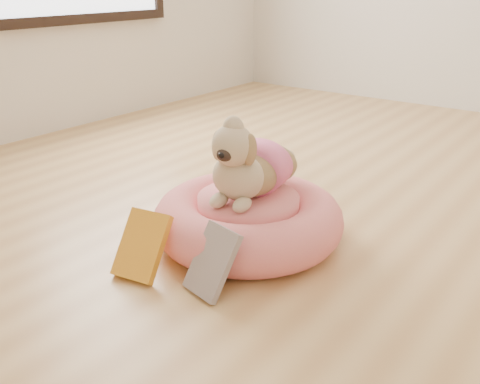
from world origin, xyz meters
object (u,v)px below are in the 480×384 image
Objects in this scene: pet_bed at (248,219)px; book_yellow at (142,245)px; dog at (249,152)px; book_white at (212,262)px.

book_yellow is (-0.14, -0.40, 0.01)m from pet_bed.
dog is 1.92× the size of book_yellow.
pet_bed is at bearing 60.02° from book_yellow.
pet_bed is at bearing 120.31° from book_white.
dog is at bearing 120.72° from book_white.
book_white reaches higher than book_yellow.
book_yellow is (-0.13, -0.41, -0.24)m from dog.
dog is 0.45m from book_white.
pet_bed is 0.36m from book_white.
book_white is at bearing -82.10° from dog.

